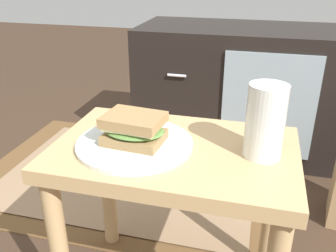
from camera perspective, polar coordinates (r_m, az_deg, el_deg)
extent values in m
cube|color=tan|center=(0.85, 0.98, -4.25)|extent=(0.56, 0.36, 0.04)
cylinder|color=tan|center=(1.16, -9.36, -9.31)|extent=(0.04, 0.04, 0.43)
cylinder|color=tan|center=(1.08, 15.86, -12.78)|extent=(0.04, 0.04, 0.43)
cube|color=black|center=(1.77, 11.51, 5.60)|extent=(0.96, 0.44, 0.58)
cube|color=#8C9EA8|center=(1.55, 15.35, 2.91)|extent=(0.37, 0.01, 0.44)
cylinder|color=silver|center=(1.55, 1.39, 7.89)|extent=(0.08, 0.01, 0.01)
cylinder|color=silver|center=(1.63, 1.31, 0.44)|extent=(0.08, 0.01, 0.01)
cube|color=brown|center=(1.59, -5.86, -7.67)|extent=(1.27, 0.88, 0.01)
cube|color=#937556|center=(1.59, -5.87, -7.53)|extent=(1.04, 0.72, 0.00)
cylinder|color=silver|center=(0.85, -5.24, -2.74)|extent=(0.27, 0.27, 0.01)
cube|color=#9E7A4C|center=(0.84, -5.28, -1.77)|extent=(0.14, 0.11, 0.02)
ellipsoid|color=#608C42|center=(0.83, -5.33, -0.60)|extent=(0.15, 0.12, 0.02)
cube|color=beige|center=(0.83, -5.36, 0.09)|extent=(0.13, 0.10, 0.01)
cube|color=#9E7A4C|center=(0.82, -5.40, 0.98)|extent=(0.14, 0.11, 0.02)
cylinder|color=silver|center=(0.80, 14.95, 0.70)|extent=(0.08, 0.08, 0.16)
cylinder|color=#B26014|center=(0.80, 14.83, -0.37)|extent=(0.07, 0.07, 0.12)
cylinder|color=white|center=(0.78, 15.36, 4.09)|extent=(0.07, 0.07, 0.01)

